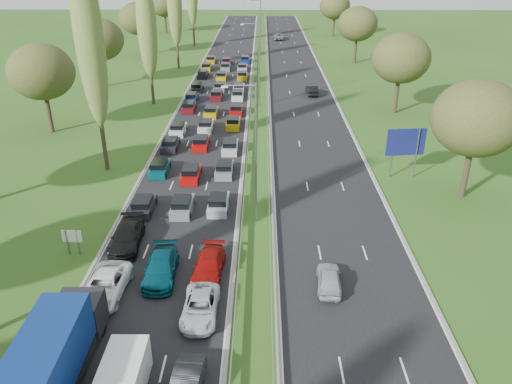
{
  "coord_description": "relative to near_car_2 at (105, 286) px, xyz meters",
  "views": [
    {
      "loc": [
        4.99,
        5.31,
        21.16
      ],
      "look_at": [
        4.47,
        45.59,
        1.5
      ],
      "focal_mm": 35.0,
      "sensor_mm": 36.0,
      "label": 1
    }
  ],
  "objects": [
    {
      "name": "near_carriageway",
      "position": [
        3.27,
        49.97,
        -0.78
      ],
      "size": [
        10.5,
        215.0,
        0.04
      ],
      "primitive_type": "cube",
      "color": "black",
      "rests_on": "ground"
    },
    {
      "name": "woodland_right",
      "position": [
        29.52,
        34.14,
        6.9
      ],
      "size": [
        8.0,
        153.0,
        11.1
      ],
      "color": "#2D2116",
      "rests_on": "ground"
    },
    {
      "name": "white_van_rear",
      "position": [
        3.35,
        -8.56,
        0.32
      ],
      "size": [
        2.09,
        5.33,
        2.14
      ],
      "rotation": [
        0.0,
        0.0,
        -0.0
      ],
      "color": "silver",
      "rests_on": "near_carriageway"
    },
    {
      "name": "far_car_0",
      "position": [
        15.2,
        1.13,
        -0.07
      ],
      "size": [
        1.91,
        4.13,
        1.37
      ],
      "primitive_type": "imported",
      "rotation": [
        0.0,
        0.0,
        3.07
      ],
      "color": "#A5AAAE",
      "rests_on": "far_carriageway"
    },
    {
      "name": "near_car_2",
      "position": [
        0.0,
        0.0,
        0.0
      ],
      "size": [
        2.77,
        5.57,
        1.52
      ],
      "primitive_type": "imported",
      "rotation": [
        0.0,
        0.0,
        -0.05
      ],
      "color": "white",
      "rests_on": "near_carriageway"
    },
    {
      "name": "near_car_7",
      "position": [
        3.37,
        2.15,
        0.02
      ],
      "size": [
        2.35,
        5.41,
        1.55
      ],
      "primitive_type": "imported",
      "rotation": [
        0.0,
        0.0,
        0.03
      ],
      "color": "#054251",
      "rests_on": "near_carriageway"
    },
    {
      "name": "central_reservation",
      "position": [
        10.02,
        49.97,
        -0.23
      ],
      "size": [
        2.36,
        215.0,
        0.32
      ],
      "color": "gray",
      "rests_on": "ground"
    },
    {
      "name": "far_car_2",
      "position": [
        14.78,
        106.79,
        0.02
      ],
      "size": [
        2.8,
        5.71,
        1.56
      ],
      "primitive_type": "imported",
      "rotation": [
        0.0,
        0.0,
        3.1
      ],
      "color": "gray",
      "rests_on": "far_carriageway"
    },
    {
      "name": "poplar_row",
      "position": [
        -5.98,
        35.64,
        11.61
      ],
      "size": [
        2.8,
        127.8,
        22.44
      ],
      "color": "#2D2116",
      "rests_on": "ground"
    },
    {
      "name": "lamp_columns",
      "position": [
        10.02,
        45.47,
        5.22
      ],
      "size": [
        0.18,
        140.18,
        12.0
      ],
      "color": "gray",
      "rests_on": "ground"
    },
    {
      "name": "far_carriageway",
      "position": [
        16.77,
        49.97,
        -0.78
      ],
      "size": [
        10.5,
        215.0,
        0.04
      ],
      "primitive_type": "cube",
      "color": "black",
      "rests_on": "ground"
    },
    {
      "name": "info_sign",
      "position": [
        -3.88,
        5.05,
        0.59
      ],
      "size": [
        1.5,
        0.17,
        2.1
      ],
      "color": "gray",
      "rests_on": "ground"
    },
    {
      "name": "woodland_left",
      "position": [
        -16.48,
        30.1,
        6.9
      ],
      "size": [
        8.0,
        166.0,
        11.1
      ],
      "color": "#2D2116",
      "rests_on": "ground"
    },
    {
      "name": "far_car_1",
      "position": [
        18.49,
        52.09,
        0.0
      ],
      "size": [
        1.79,
        4.67,
        1.52
      ],
      "primitive_type": "imported",
      "rotation": [
        0.0,
        0.0,
        3.18
      ],
      "color": "black",
      "rests_on": "far_carriageway"
    },
    {
      "name": "near_car_3",
      "position": [
        -0.09,
        6.33,
        0.03
      ],
      "size": [
        2.48,
        5.56,
        1.58
      ],
      "primitive_type": "imported",
      "rotation": [
        0.0,
        0.0,
        0.05
      ],
      "color": "black",
      "rests_on": "near_carriageway"
    },
    {
      "name": "traffic_queue_fill",
      "position": [
        3.27,
        44.91,
        -0.34
      ],
      "size": [
        9.05,
        69.51,
        0.8
      ],
      "color": "black",
      "rests_on": "ground"
    },
    {
      "name": "near_car_10",
      "position": [
        6.64,
        -2.01,
        -0.09
      ],
      "size": [
        2.25,
        4.82,
        1.34
      ],
      "primitive_type": "imported",
      "rotation": [
        0.0,
        0.0,
        -0.01
      ],
      "color": "silver",
      "rests_on": "near_carriageway"
    },
    {
      "name": "direction_sign",
      "position": [
        24.92,
        19.94,
        2.79
      ],
      "size": [
        3.99,
        0.54,
        5.2
      ],
      "color": "gray",
      "rests_on": "ground"
    },
    {
      "name": "blue_lorry",
      "position": [
        -0.28,
        -7.57,
        1.29
      ],
      "size": [
        2.63,
        9.47,
        4.0
      ],
      "rotation": [
        0.0,
        0.0,
        0.02
      ],
      "color": "black",
      "rests_on": "near_carriageway"
    },
    {
      "name": "ground",
      "position": [
        10.02,
        47.47,
        -0.78
      ],
      "size": [
        260.0,
        260.0,
        0.0
      ],
      "primitive_type": "plane",
      "color": "#2C4C17",
      "rests_on": "ground"
    },
    {
      "name": "near_car_11",
      "position": [
        6.75,
        2.56,
        -0.04
      ],
      "size": [
        2.36,
        5.06,
        1.43
      ],
      "primitive_type": "imported",
      "rotation": [
        0.0,
        0.0,
        -0.07
      ],
      "color": "#920B09",
      "rests_on": "near_carriageway"
    }
  ]
}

